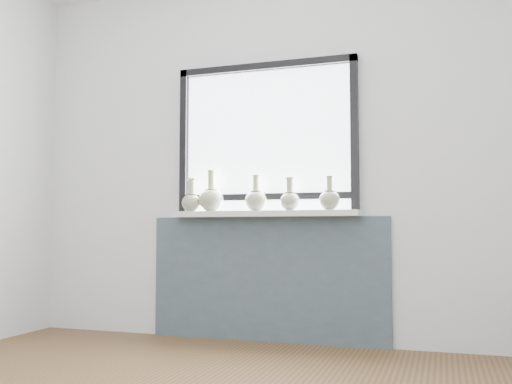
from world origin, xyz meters
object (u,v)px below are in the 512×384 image
(vase_a, at_px, (191,201))
(vase_e, at_px, (329,199))
(vase_d, at_px, (290,199))
(vase_b, at_px, (211,198))
(vase_c, at_px, (256,199))
(windowsill, at_px, (263,214))

(vase_a, xyz_separation_m, vase_e, (1.00, 0.00, -0.00))
(vase_d, distance_m, vase_e, 0.27)
(vase_b, distance_m, vase_c, 0.33)
(vase_a, bearing_deg, vase_c, 2.89)
(windowsill, relative_size, vase_a, 5.56)
(vase_d, bearing_deg, vase_e, -1.43)
(vase_b, bearing_deg, vase_e, -1.21)
(vase_c, xyz_separation_m, vase_e, (0.52, -0.02, -0.01))
(windowsill, height_order, vase_a, vase_a)
(vase_b, bearing_deg, vase_d, -1.10)
(vase_a, bearing_deg, vase_b, 8.53)
(windowsill, relative_size, vase_e, 5.85)
(vase_b, relative_size, vase_c, 1.18)
(windowsill, relative_size, vase_c, 5.29)
(vase_c, bearing_deg, vase_d, -3.16)
(vase_c, bearing_deg, windowsill, -0.46)
(vase_c, xyz_separation_m, vase_d, (0.25, -0.01, -0.01))
(windowsill, height_order, vase_c, vase_c)
(vase_a, relative_size, vase_e, 1.05)
(vase_b, height_order, vase_e, vase_b)
(vase_e, bearing_deg, vase_c, 177.74)
(vase_d, bearing_deg, windowsill, 176.09)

